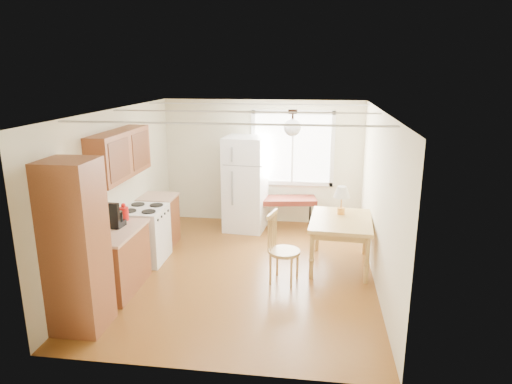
% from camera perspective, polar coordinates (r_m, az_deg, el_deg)
% --- Properties ---
extents(room_shell, '(4.60, 5.60, 2.62)m').
position_cam_1_polar(room_shell, '(6.88, -1.62, -0.32)').
color(room_shell, '#5D3413').
rests_on(room_shell, ground).
extents(kitchen_run, '(0.65, 3.40, 2.20)m').
position_cam_1_polar(kitchen_run, '(6.91, -16.71, -4.47)').
color(kitchen_run, brown).
rests_on(kitchen_run, ground).
extents(window_unit, '(1.64, 0.05, 1.51)m').
position_cam_1_polar(window_unit, '(9.16, 4.59, 5.46)').
color(window_unit, white).
rests_on(window_unit, room_shell).
extents(pendant_light, '(0.26, 0.26, 0.40)m').
position_cam_1_polar(pendant_light, '(7.00, 4.57, 8.15)').
color(pendant_light, black).
rests_on(pendant_light, room_shell).
extents(refrigerator, '(0.83, 0.83, 1.84)m').
position_cam_1_polar(refrigerator, '(8.88, -1.33, 1.05)').
color(refrigerator, white).
rests_on(refrigerator, ground).
extents(bench, '(1.40, 0.69, 0.62)m').
position_cam_1_polar(bench, '(9.03, 3.25, -1.14)').
color(bench, '#581D15').
rests_on(bench, ground).
extents(dining_table, '(1.04, 1.33, 0.79)m').
position_cam_1_polar(dining_table, '(7.36, 10.56, -4.11)').
color(dining_table, '#A98141').
rests_on(dining_table, ground).
extents(chair, '(0.50, 0.49, 1.07)m').
position_cam_1_polar(chair, '(6.75, 2.76, -6.33)').
color(chair, '#A98141').
rests_on(chair, ground).
extents(table_lamp, '(0.27, 0.27, 0.47)m').
position_cam_1_polar(table_lamp, '(7.48, 10.67, -0.26)').
color(table_lamp, '#C48C3E').
rests_on(table_lamp, dining_table).
extents(coffee_maker, '(0.21, 0.26, 0.38)m').
position_cam_1_polar(coffee_maker, '(6.77, -17.16, -3.12)').
color(coffee_maker, black).
rests_on(coffee_maker, kitchen_run).
extents(kettle, '(0.14, 0.14, 0.26)m').
position_cam_1_polar(kettle, '(7.06, -16.18, -2.55)').
color(kettle, red).
rests_on(kettle, kitchen_run).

